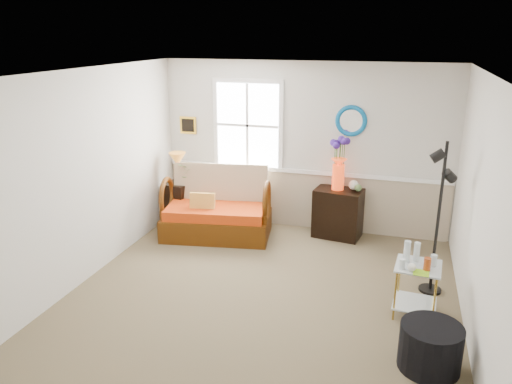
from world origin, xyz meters
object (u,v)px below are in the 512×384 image
(cabinet, at_px, (338,213))
(side_table, at_px, (416,290))
(floor_lamp, at_px, (438,220))
(ottoman, at_px, (430,347))
(loveseat, at_px, (217,203))
(lamp_stand, at_px, (179,203))

(cabinet, height_order, side_table, cabinet)
(cabinet, relative_size, floor_lamp, 0.40)
(side_table, bearing_deg, ottoman, -82.11)
(loveseat, relative_size, lamp_stand, 2.31)
(side_table, bearing_deg, loveseat, 152.73)
(loveseat, distance_m, side_table, 3.27)
(floor_lamp, distance_m, ottoman, 1.69)
(cabinet, xyz_separation_m, ottoman, (1.26, -2.93, -0.15))
(floor_lamp, bearing_deg, ottoman, -103.49)
(cabinet, relative_size, ottoman, 1.31)
(lamp_stand, xyz_separation_m, cabinet, (2.55, 0.20, 0.03))
(side_table, bearing_deg, floor_lamp, 72.48)
(side_table, bearing_deg, lamp_stand, 153.96)
(lamp_stand, bearing_deg, side_table, -26.04)
(lamp_stand, height_order, ottoman, lamp_stand)
(floor_lamp, bearing_deg, side_table, -118.61)
(cabinet, distance_m, side_table, 2.30)
(loveseat, height_order, side_table, loveseat)
(ottoman, bearing_deg, cabinet, 113.22)
(side_table, distance_m, floor_lamp, 0.90)
(cabinet, bearing_deg, ottoman, -58.55)
(loveseat, bearing_deg, floor_lamp, -25.16)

